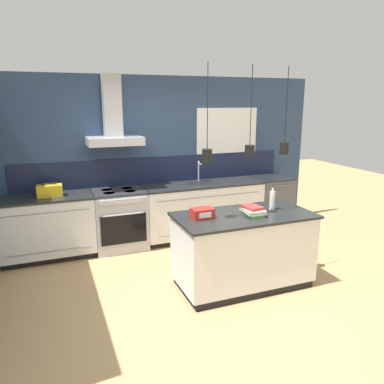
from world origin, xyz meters
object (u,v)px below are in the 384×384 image
oven_range (120,219)px  bottle_on_island (272,200)px  dishwasher (270,202)px  red_supply_box (202,213)px  book_stack (252,211)px  yellow_toolbox (50,191)px

oven_range → bottle_on_island: (1.58, -1.70, 0.58)m
oven_range → dishwasher: bearing=0.1°
dishwasher → red_supply_box: 2.71m
book_stack → red_supply_box: (-0.59, 0.11, 0.01)m
bottle_on_island → yellow_toolbox: (-2.54, 1.70, -0.04)m
oven_range → yellow_toolbox: size_ratio=2.68×
book_stack → yellow_toolbox: (-2.19, 1.82, 0.03)m
red_supply_box → book_stack: bearing=-10.7°
oven_range → dishwasher: (2.69, 0.00, 0.00)m
oven_range → yellow_toolbox: bearing=179.7°
bottle_on_island → yellow_toolbox: 3.06m
red_supply_box → yellow_toolbox: 2.34m
bottle_on_island → oven_range: bearing=132.9°
oven_range → book_stack: size_ratio=2.67×
dishwasher → red_supply_box: red_supply_box is taller
dishwasher → book_stack: size_ratio=2.67×
oven_range → red_supply_box: bearing=-69.4°
bottle_on_island → red_supply_box: 0.94m
red_supply_box → oven_range: bearing=110.6°
oven_range → bottle_on_island: bottle_on_island is taller
dishwasher → yellow_toolbox: size_ratio=2.68×
oven_range → red_supply_box: 1.89m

